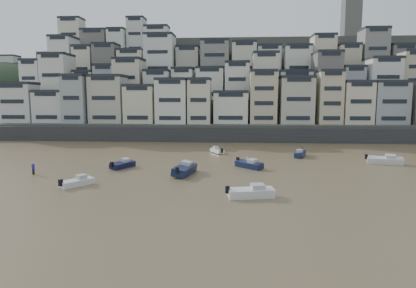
# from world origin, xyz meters

# --- Properties ---
(ground) EXTENTS (400.00, 400.00, 0.00)m
(ground) POSITION_xyz_m (0.00, 0.00, 0.00)
(ground) COLOR olive
(ground) RESTS_ON ground
(harbor_wall) EXTENTS (140.00, 3.00, 3.50)m
(harbor_wall) POSITION_xyz_m (10.00, 65.00, 1.75)
(harbor_wall) COLOR #38383A
(harbor_wall) RESTS_ON ground
(hillside) EXTENTS (141.04, 66.00, 50.00)m
(hillside) POSITION_xyz_m (14.73, 104.84, 13.01)
(hillside) COLOR #4C4C47
(hillside) RESTS_ON ground
(boat_h) EXTENTS (3.27, 4.47, 1.18)m
(boat_h) POSITION_xyz_m (9.02, 46.98, 0.59)
(boat_h) COLOR white
(boat_h) RESTS_ON ground
(boat_a) EXTENTS (5.83, 2.94, 1.52)m
(boat_a) POSITION_xyz_m (14.15, 15.54, 0.76)
(boat_a) COLOR silver
(boat_a) RESTS_ON ground
(boat_i) EXTENTS (3.17, 5.39, 1.40)m
(boat_i) POSITION_xyz_m (24.42, 43.97, 0.70)
(boat_i) COLOR #161F45
(boat_i) RESTS_ON ground
(boat_g) EXTENTS (6.26, 3.46, 1.63)m
(boat_g) POSITION_xyz_m (36.88, 37.18, 0.81)
(boat_g) COLOR silver
(boat_g) RESTS_ON ground
(boat_f) EXTENTS (3.56, 5.15, 1.35)m
(boat_f) POSITION_xyz_m (-4.91, 31.16, 0.67)
(boat_f) COLOR #12143B
(boat_f) RESTS_ON ground
(boat_e) EXTENTS (4.89, 5.04, 1.44)m
(boat_e) POSITION_xyz_m (14.62, 32.40, 0.72)
(boat_e) COLOR #141D3F
(boat_e) RESTS_ON ground
(boat_c) EXTENTS (3.37, 6.91, 1.81)m
(boat_c) POSITION_xyz_m (5.30, 27.04, 0.90)
(boat_c) COLOR #131B3E
(boat_c) RESTS_ON ground
(boat_j) EXTENTS (3.84, 4.66, 1.26)m
(boat_j) POSITION_xyz_m (-7.14, 19.45, 0.63)
(boat_j) COLOR white
(boat_j) RESTS_ON ground
(person_blue) EXTENTS (0.44, 0.44, 1.74)m
(person_blue) POSITION_xyz_m (-16.12, 25.53, 0.87)
(person_blue) COLOR #2A1AC5
(person_blue) RESTS_ON ground
(person_pink) EXTENTS (0.44, 0.44, 1.74)m
(person_pink) POSITION_xyz_m (14.41, 33.46, 0.87)
(person_pink) COLOR #F6AFAE
(person_pink) RESTS_ON ground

